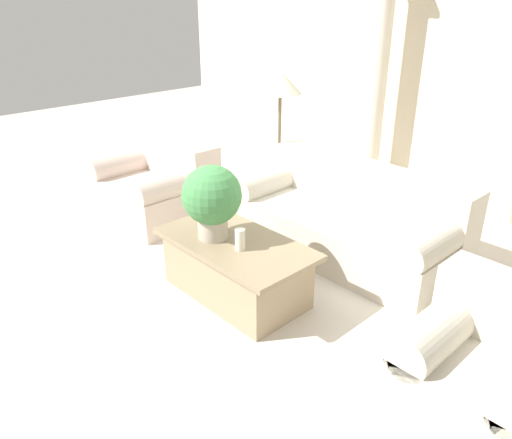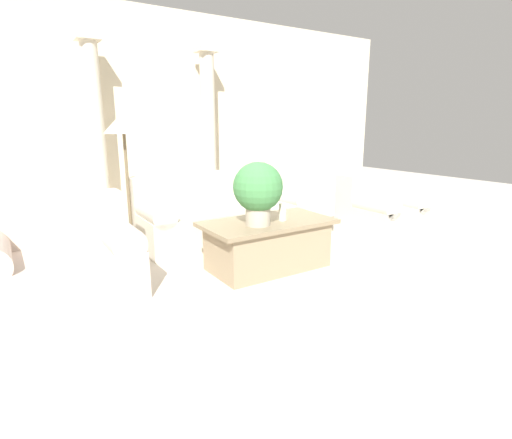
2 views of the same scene
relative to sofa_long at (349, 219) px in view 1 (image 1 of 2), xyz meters
The scene contains 10 objects.
ground_plane 0.83m from the sofa_long, 94.74° to the right, with size 16.00×16.00×0.00m, color beige.
wall_back 2.55m from the sofa_long, 91.63° to the left, with size 10.00×0.06×3.20m.
sofa_long is the anchor object (origin of this frame).
loveseat 2.13m from the sofa_long, 157.80° to the right, with size 1.21×0.95×0.80m.
coffee_table 1.28m from the sofa_long, 96.58° to the right, with size 1.29×0.70×0.49m.
potted_plant 1.48m from the sofa_long, 103.20° to the right, with size 0.46×0.46×0.59m.
pillar_candle 1.36m from the sofa_long, 90.76° to the right, with size 0.08×0.08×0.17m.
floor_lamp 1.50m from the sofa_long, behind, with size 0.44×0.44×1.53m.
column_left 2.33m from the sofa_long, 119.84° to the left, with size 0.33×0.33×2.59m.
armchair 2.04m from the sofa_long, 29.93° to the right, with size 0.85×0.84×0.77m.
Camera 1 is at (2.55, -2.76, 2.28)m, focal length 35.00 mm.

